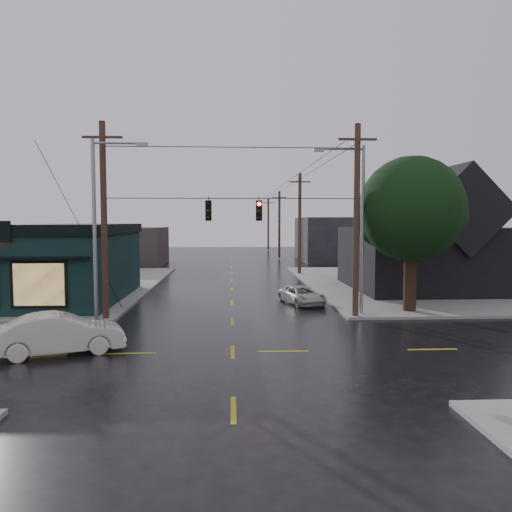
{
  "coord_description": "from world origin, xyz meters",
  "views": [
    {
      "loc": [
        -0.05,
        -19.26,
        5.13
      ],
      "look_at": [
        1.18,
        5.12,
        3.42
      ],
      "focal_mm": 35.0,
      "sensor_mm": 36.0,
      "label": 1
    }
  ],
  "objects_px": {
    "utility_pole_ne": "(355,318)",
    "sedan_cream": "(60,334)",
    "utility_pole_nw": "(106,321)",
    "suv_silver": "(302,295)",
    "corner_tree": "(412,210)"
  },
  "relations": [
    {
      "from": "utility_pole_ne",
      "to": "sedan_cream",
      "type": "height_order",
      "value": "utility_pole_ne"
    },
    {
      "from": "utility_pole_nw",
      "to": "suv_silver",
      "type": "xyz_separation_m",
      "value": [
        10.85,
        4.64,
        0.55
      ]
    },
    {
      "from": "suv_silver",
      "to": "sedan_cream",
      "type": "bearing_deg",
      "value": -151.9
    },
    {
      "from": "corner_tree",
      "to": "utility_pole_nw",
      "type": "xyz_separation_m",
      "value": [
        -16.41,
        -1.34,
        -5.76
      ]
    },
    {
      "from": "utility_pole_ne",
      "to": "suv_silver",
      "type": "bearing_deg",
      "value": 114.91
    },
    {
      "from": "corner_tree",
      "to": "utility_pole_nw",
      "type": "bearing_deg",
      "value": -175.32
    },
    {
      "from": "corner_tree",
      "to": "sedan_cream",
      "type": "height_order",
      "value": "corner_tree"
    },
    {
      "from": "sedan_cream",
      "to": "suv_silver",
      "type": "height_order",
      "value": "sedan_cream"
    },
    {
      "from": "corner_tree",
      "to": "suv_silver",
      "type": "relative_size",
      "value": 2.17
    },
    {
      "from": "corner_tree",
      "to": "utility_pole_nw",
      "type": "height_order",
      "value": "corner_tree"
    },
    {
      "from": "corner_tree",
      "to": "sedan_cream",
      "type": "xyz_separation_m",
      "value": [
        -16.57,
        -7.78,
        -4.97
      ]
    },
    {
      "from": "utility_pole_nw",
      "to": "utility_pole_ne",
      "type": "height_order",
      "value": "same"
    },
    {
      "from": "corner_tree",
      "to": "utility_pole_ne",
      "type": "bearing_deg",
      "value": -158.49
    },
    {
      "from": "utility_pole_nw",
      "to": "suv_silver",
      "type": "relative_size",
      "value": 2.57
    },
    {
      "from": "utility_pole_nw",
      "to": "utility_pole_ne",
      "type": "relative_size",
      "value": 1.0
    }
  ]
}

